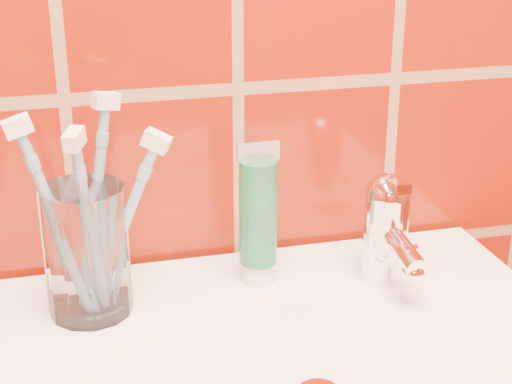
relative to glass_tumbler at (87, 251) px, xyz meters
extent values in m
cylinder|color=white|center=(0.00, 0.00, 0.00)|extent=(0.09, 0.09, 0.13)
cylinder|color=white|center=(0.18, 0.02, -0.06)|extent=(0.03, 0.03, 0.02)
cylinder|color=#166038|center=(0.18, 0.02, 0.01)|extent=(0.04, 0.04, 0.11)
cube|color=beige|center=(0.18, 0.02, 0.08)|extent=(0.04, 0.01, 0.02)
cylinder|color=white|center=(0.31, -0.01, -0.02)|extent=(0.05, 0.05, 0.09)
sphere|color=white|center=(0.31, -0.01, 0.03)|extent=(0.05, 0.05, 0.05)
cylinder|color=white|center=(0.31, -0.04, -0.01)|extent=(0.02, 0.09, 0.03)
cube|color=white|center=(0.31, -0.02, 0.05)|extent=(0.02, 0.06, 0.01)
camera|label=1|loc=(-0.01, -0.70, 0.34)|focal=55.00mm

